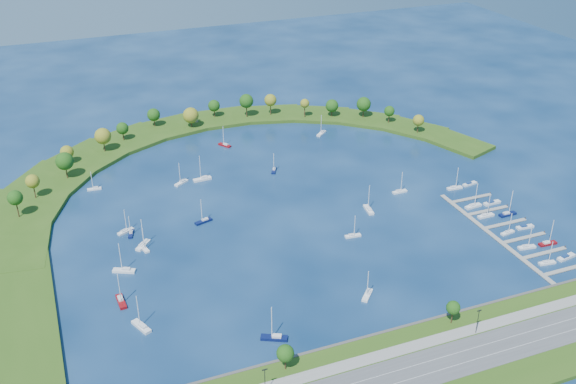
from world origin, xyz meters
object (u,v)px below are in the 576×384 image
object	(u,v)px
moored_boat_7	(400,191)
moored_boat_18	(204,221)
moored_boat_10	(274,170)
docked_boat_10	(455,187)
moored_boat_2	(225,145)
docked_boat_0	(547,262)
moored_boat_8	(369,209)
docked_boat_3	(548,243)
moored_boat_17	(143,244)
docked_boat_2	(527,247)
dock_system	(506,232)
moored_boat_3	(144,248)
moored_boat_14	(125,231)
docked_boat_1	(566,257)
docked_boat_4	(508,232)
moored_boat_16	(367,294)
docked_boat_5	(525,227)
docked_boat_11	(470,184)
moored_boat_12	(141,326)
moored_boat_9	(202,178)
docked_boat_8	(473,206)
moored_boat_1	(94,188)
moored_boat_15	(274,337)
docked_boat_9	(492,203)
harbor_tower	(196,119)
moored_boat_4	(124,270)
moored_boat_0	(181,182)
docked_boat_6	(486,215)
moored_boat_6	(321,133)
docked_boat_7	(508,214)
moored_boat_5	(131,233)
moored_boat_11	(121,301)

from	to	relation	value
moored_boat_7	moored_boat_18	distance (m)	99.98
moored_boat_10	docked_boat_10	world-z (taller)	docked_boat_10
moored_boat_2	docked_boat_0	xyz separation A→B (m)	(91.25, -165.62, -0.03)
moored_boat_8	docked_boat_3	bearing A→B (deg)	-125.08
moored_boat_17	docked_boat_2	size ratio (longest dim) A/B	1.12
dock_system	moored_boat_3	distance (m)	162.04
moored_boat_14	docked_boat_1	distance (m)	193.25
docked_boat_2	docked_boat_4	distance (m)	13.04
moored_boat_8	moored_boat_16	world-z (taller)	moored_boat_8
moored_boat_2	moored_boat_7	size ratio (longest dim) A/B	1.06
docked_boat_5	docked_boat_11	distance (m)	45.51
moored_boat_7	moored_boat_12	distance (m)	151.75
docked_boat_5	moored_boat_9	bearing A→B (deg)	145.29
moored_boat_17	docked_boat_0	distance (m)	172.87
dock_system	docked_boat_8	distance (m)	25.55
dock_system	docked_boat_10	distance (m)	45.05
moored_boat_3	docked_boat_11	distance (m)	167.76
moored_boat_1	docked_boat_2	xyz separation A→B (m)	(168.53, -124.94, 0.04)
moored_boat_8	docked_boat_3	distance (m)	81.23
docked_boat_3	docked_boat_2	bearing A→B (deg)	177.83
moored_boat_15	docked_boat_5	xyz separation A→B (m)	(133.57, 29.61, -0.35)
moored_boat_17	docked_boat_9	world-z (taller)	moored_boat_17
moored_boat_18	harbor_tower	bearing A→B (deg)	-119.74
moored_boat_10	moored_boat_2	bearing A→B (deg)	-132.48
moored_boat_4	moored_boat_14	bearing A→B (deg)	-74.39
dock_system	moored_boat_18	distance (m)	138.49
moored_boat_0	moored_boat_12	size ratio (longest dim) A/B	0.87
docked_boat_9	docked_boat_0	bearing A→B (deg)	-103.67
dock_system	moored_boat_12	distance (m)	165.98
moored_boat_3	moored_boat_7	bearing A→B (deg)	79.39
moored_boat_16	moored_boat_18	world-z (taller)	moored_boat_18
docked_boat_4	docked_boat_8	world-z (taller)	docked_boat_8
moored_boat_1	moored_boat_18	xyz separation A→B (m)	(43.26, -51.86, 0.06)
docked_boat_3	docked_boat_10	size ratio (longest dim) A/B	1.04
moored_boat_7	docked_boat_6	bearing A→B (deg)	-56.50
docked_boat_2	docked_boat_6	xyz separation A→B (m)	(-0.01, 29.20, 0.02)
moored_boat_7	moored_boat_15	bearing A→B (deg)	-142.14
moored_boat_0	moored_boat_4	bearing A→B (deg)	25.70
harbor_tower	moored_boat_18	distance (m)	120.18
moored_boat_0	docked_boat_5	distance (m)	169.65
moored_boat_6	moored_boat_16	bearing A→B (deg)	32.13
moored_boat_12	docked_boat_7	distance (m)	177.57
moored_boat_5	docked_boat_0	xyz separation A→B (m)	(158.65, -87.26, 0.02)
moored_boat_11	moored_boat_16	xyz separation A→B (m)	(90.17, -31.04, -0.05)
moored_boat_10	docked_boat_1	size ratio (longest dim) A/B	1.16
moored_boat_7	docked_boat_5	xyz separation A→B (m)	(36.05, -51.21, -0.26)
moored_boat_6	moored_boat_5	bearing A→B (deg)	-10.08
harbor_tower	moored_boat_14	world-z (taller)	moored_boat_14
moored_boat_1	docked_boat_2	bearing A→B (deg)	148.07
docked_boat_5	docked_boat_7	xyz separation A→B (m)	(0.03, 12.49, 0.31)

